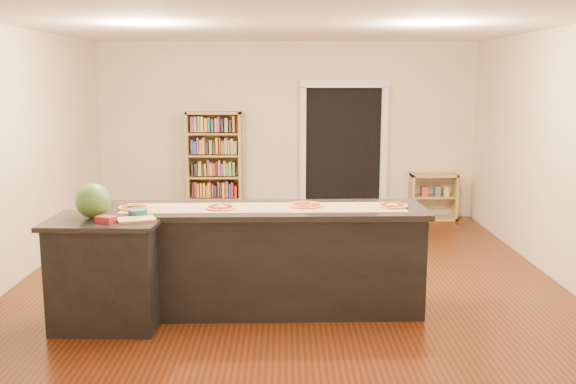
{
  "coord_description": "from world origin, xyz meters",
  "views": [
    {
      "loc": [
        -0.03,
        -6.77,
        2.25
      ],
      "look_at": [
        0.0,
        0.2,
        1.0
      ],
      "focal_mm": 40.0,
      "sensor_mm": 36.0,
      "label": 1
    }
  ],
  "objects_px": {
    "low_shelf": "(433,197)",
    "bookshelf": "(215,166)",
    "waste_bin": "(271,210)",
    "watermelon": "(93,201)",
    "kitchen_island": "(264,258)",
    "side_counter": "(107,272)"
  },
  "relations": [
    {
      "from": "low_shelf",
      "to": "waste_bin",
      "type": "relative_size",
      "value": 2.15
    },
    {
      "from": "side_counter",
      "to": "waste_bin",
      "type": "relative_size",
      "value": 2.96
    },
    {
      "from": "waste_bin",
      "to": "watermelon",
      "type": "relative_size",
      "value": 1.1
    },
    {
      "from": "waste_bin",
      "to": "low_shelf",
      "type": "bearing_deg",
      "value": 1.18
    },
    {
      "from": "side_counter",
      "to": "watermelon",
      "type": "relative_size",
      "value": 3.25
    },
    {
      "from": "kitchen_island",
      "to": "watermelon",
      "type": "bearing_deg",
      "value": -167.51
    },
    {
      "from": "watermelon",
      "to": "bookshelf",
      "type": "bearing_deg",
      "value": 82.2
    },
    {
      "from": "side_counter",
      "to": "low_shelf",
      "type": "relative_size",
      "value": 1.37
    },
    {
      "from": "kitchen_island",
      "to": "low_shelf",
      "type": "distance_m",
      "value": 4.79
    },
    {
      "from": "bookshelf",
      "to": "low_shelf",
      "type": "height_order",
      "value": "bookshelf"
    },
    {
      "from": "kitchen_island",
      "to": "low_shelf",
      "type": "bearing_deg",
      "value": 56.33
    },
    {
      "from": "bookshelf",
      "to": "low_shelf",
      "type": "xyz_separation_m",
      "value": [
        3.49,
        -0.0,
        -0.49
      ]
    },
    {
      "from": "kitchen_island",
      "to": "bookshelf",
      "type": "distance_m",
      "value": 4.16
    },
    {
      "from": "watermelon",
      "to": "waste_bin",
      "type": "bearing_deg",
      "value": 71.13
    },
    {
      "from": "bookshelf",
      "to": "waste_bin",
      "type": "bearing_deg",
      "value": -3.77
    },
    {
      "from": "side_counter",
      "to": "watermelon",
      "type": "bearing_deg",
      "value": 159.6
    },
    {
      "from": "bookshelf",
      "to": "waste_bin",
      "type": "relative_size",
      "value": 5.03
    },
    {
      "from": "kitchen_island",
      "to": "waste_bin",
      "type": "xyz_separation_m",
      "value": [
        -0.03,
        3.99,
        -0.34
      ]
    },
    {
      "from": "low_shelf",
      "to": "bookshelf",
      "type": "bearing_deg",
      "value": 179.92
    },
    {
      "from": "low_shelf",
      "to": "waste_bin",
      "type": "bearing_deg",
      "value": -178.82
    },
    {
      "from": "waste_bin",
      "to": "watermelon",
      "type": "distance_m",
      "value": 4.71
    },
    {
      "from": "bookshelf",
      "to": "waste_bin",
      "type": "xyz_separation_m",
      "value": [
        0.89,
        -0.06,
        -0.69
      ]
    }
  ]
}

